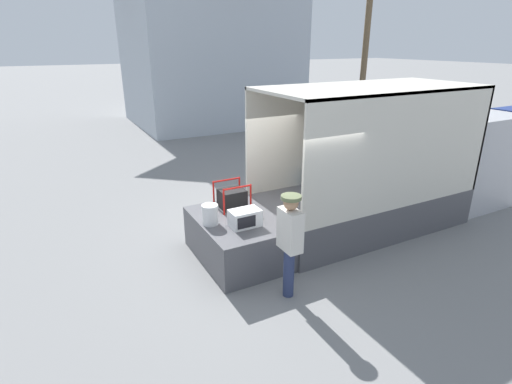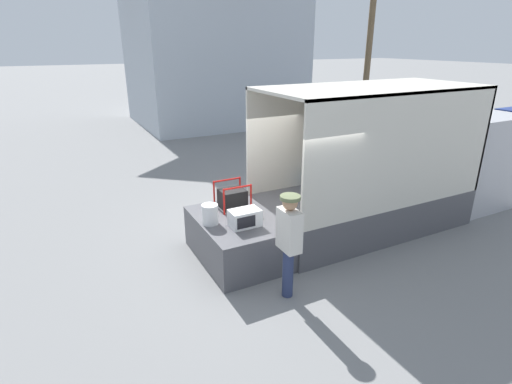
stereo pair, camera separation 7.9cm
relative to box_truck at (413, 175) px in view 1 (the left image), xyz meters
The scene contains 9 objects.
ground_plane 4.07m from the box_truck, behind, with size 160.00×160.00×0.00m, color gray.
box_truck is the anchor object (origin of this frame).
tailgate_deck 4.72m from the box_truck, behind, with size 1.46×2.06×0.83m, color #4C4C51.
microwave 4.72m from the box_truck, behind, with size 0.55×0.37×0.31m.
portable_generator 4.55m from the box_truck, behind, with size 0.62×0.55×0.53m.
orange_bucket 5.23m from the box_truck, behind, with size 0.30×0.30×0.38m.
worker_person 4.75m from the box_truck, 161.09° to the right, with size 0.32×0.44×1.79m.
house_backdrop 14.41m from the box_truck, 88.30° to the left, with size 8.17×6.89×9.98m.
utility_pole 10.83m from the box_truck, 55.09° to the left, with size 1.80×0.28×8.26m.
Camera 1 is at (-3.67, -6.28, 3.97)m, focal length 28.00 mm.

